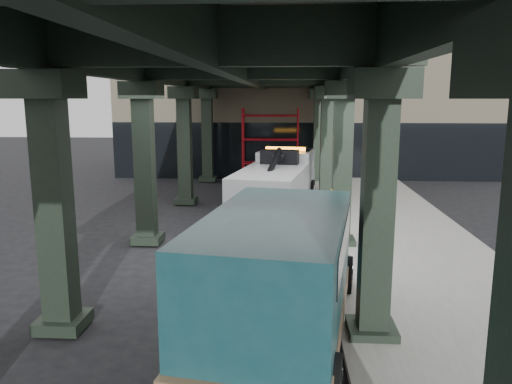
% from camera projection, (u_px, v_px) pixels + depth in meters
% --- Properties ---
extents(ground, '(90.00, 90.00, 0.00)m').
position_uv_depth(ground, '(251.00, 267.00, 13.55)').
color(ground, black).
rests_on(ground, ground).
extents(sidewalk, '(5.00, 40.00, 0.15)m').
position_uv_depth(sidewalk, '(402.00, 246.00, 15.22)').
color(sidewalk, gray).
rests_on(sidewalk, ground).
extents(lane_stripe, '(0.12, 38.00, 0.01)m').
position_uv_depth(lane_stripe, '(310.00, 247.00, 15.41)').
color(lane_stripe, silver).
rests_on(lane_stripe, ground).
extents(viaduct, '(7.40, 32.00, 6.40)m').
position_uv_depth(viaduct, '(242.00, 65.00, 14.54)').
color(viaduct, black).
rests_on(viaduct, ground).
extents(building, '(22.00, 10.00, 8.00)m').
position_uv_depth(building, '(304.00, 107.00, 32.31)').
color(building, '#C6B793').
rests_on(building, ground).
extents(scaffolding, '(3.08, 0.88, 4.00)m').
position_uv_depth(scaffolding, '(270.00, 143.00, 27.53)').
color(scaffolding, red).
rests_on(scaffolding, ground).
extents(tow_truck, '(3.36, 8.16, 2.60)m').
position_uv_depth(tow_truck, '(278.00, 181.00, 19.84)').
color(tow_truck, black).
rests_on(tow_truck, ground).
extents(towed_van, '(3.35, 6.57, 2.55)m').
position_uv_depth(towed_van, '(280.00, 272.00, 9.14)').
color(towed_van, '#133D43').
rests_on(towed_van, ground).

